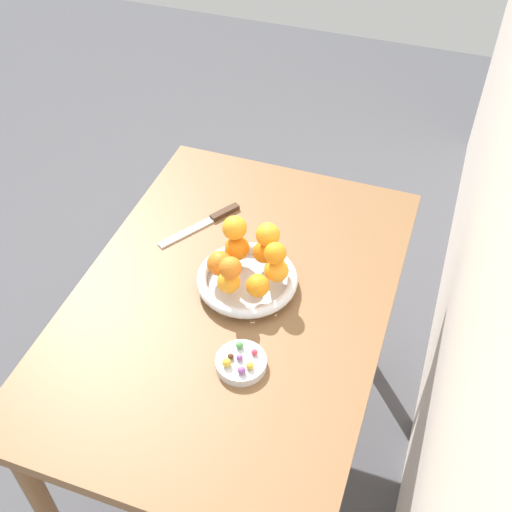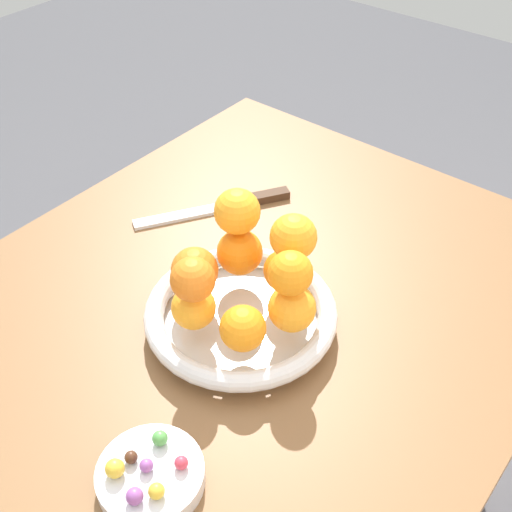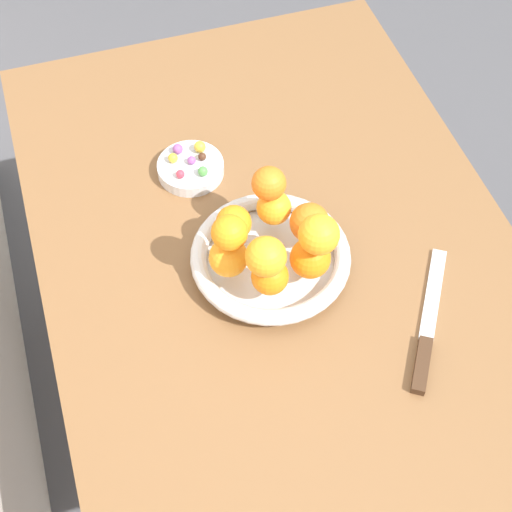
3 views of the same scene
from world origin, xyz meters
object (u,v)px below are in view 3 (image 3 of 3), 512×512
(candy_ball_1, at_px, (203,171))
(candy_ball_5, at_px, (178,149))
(candy_ball_4, at_px, (202,157))
(knife, at_px, (427,330))
(dining_table, at_px, (274,270))
(fruit_bowl, at_px, (270,258))
(orange_5, at_px, (228,257))
(orange_3, at_px, (272,208))
(candy_ball_6, at_px, (192,160))
(orange_7, at_px, (266,257))
(candy_ball_2, at_px, (173,158))
(candy_dish, at_px, (191,168))
(orange_2, at_px, (309,222))
(candy_ball_3, at_px, (180,174))
(orange_4, at_px, (233,221))
(orange_6, at_px, (319,234))
(candy_ball_0, at_px, (200,147))
(orange_0, at_px, (270,276))
(orange_9, at_px, (269,183))
(orange_8, at_px, (229,233))

(candy_ball_1, bearing_deg, candy_ball_5, 23.92)
(candy_ball_4, xyz_separation_m, knife, (-0.42, -0.23, -0.02))
(dining_table, relative_size, fruit_bowl, 4.38)
(orange_5, relative_size, candy_ball_4, 4.25)
(orange_3, xyz_separation_m, candy_ball_6, (0.17, 0.09, -0.04))
(orange_3, bearing_deg, candy_ball_6, 26.87)
(orange_5, height_order, orange_7, orange_7)
(candy_ball_1, relative_size, candy_ball_5, 0.95)
(dining_table, bearing_deg, candy_ball_2, 31.31)
(orange_3, distance_m, orange_5, 0.12)
(dining_table, distance_m, knife, 0.30)
(candy_dish, xyz_separation_m, orange_2, (-0.22, -0.14, 0.06))
(dining_table, relative_size, candy_ball_3, 74.31)
(orange_4, distance_m, orange_5, 0.07)
(orange_6, distance_m, knife, 0.22)
(orange_6, distance_m, orange_7, 0.08)
(candy_ball_6, relative_size, knife, 0.06)
(dining_table, xyz_separation_m, orange_4, (0.00, 0.07, 0.16))
(orange_2, bearing_deg, candy_ball_0, 24.59)
(dining_table, xyz_separation_m, orange_0, (-0.11, 0.05, 0.16))
(knife, bearing_deg, dining_table, 34.37)
(orange_4, distance_m, candy_ball_0, 0.21)
(candy_ball_0, xyz_separation_m, candy_ball_3, (-0.05, 0.05, -0.00))
(orange_5, distance_m, orange_9, 0.13)
(dining_table, bearing_deg, candy_ball_4, 20.84)
(dining_table, distance_m, candy_ball_4, 0.23)
(orange_5, distance_m, candy_ball_1, 0.22)
(candy_ball_0, bearing_deg, orange_2, -155.41)
(knife, bearing_deg, candy_ball_4, 28.80)
(orange_0, relative_size, candy_ball_5, 3.13)
(orange_8, distance_m, candy_ball_1, 0.23)
(orange_9, relative_size, candy_ball_3, 3.63)
(candy_ball_3, bearing_deg, orange_7, -167.34)
(dining_table, xyz_separation_m, candy_ball_3, (0.16, 0.12, 0.12))
(orange_3, relative_size, candy_ball_2, 3.24)
(orange_4, xyz_separation_m, candy_ball_6, (0.18, 0.02, -0.04))
(orange_9, xyz_separation_m, candy_ball_4, (0.17, 0.06, -0.09))
(candy_ball_0, relative_size, candy_ball_5, 1.14)
(fruit_bowl, relative_size, orange_9, 4.68)
(fruit_bowl, distance_m, candy_ball_5, 0.28)
(orange_6, bearing_deg, orange_7, 96.94)
(orange_6, height_order, knife, orange_6)
(orange_4, xyz_separation_m, candy_ball_4, (0.18, 0.00, -0.04))
(orange_0, xyz_separation_m, orange_4, (0.12, 0.02, 0.00))
(fruit_bowl, distance_m, candy_ball_2, 0.26)
(candy_dish, xyz_separation_m, orange_3, (-0.17, -0.09, 0.06))
(fruit_bowl, distance_m, orange_2, 0.08)
(candy_ball_4, bearing_deg, candy_ball_1, 166.82)
(orange_8, xyz_separation_m, candy_ball_4, (0.25, -0.02, -0.10))
(candy_ball_5, bearing_deg, candy_ball_4, -128.16)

